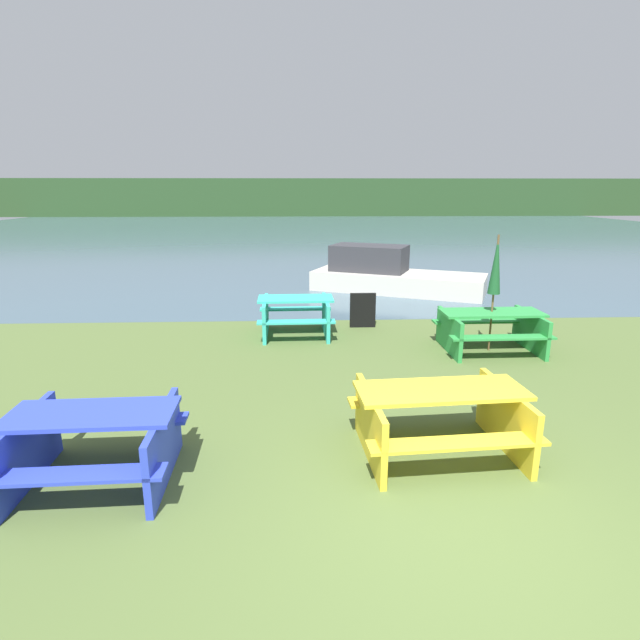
% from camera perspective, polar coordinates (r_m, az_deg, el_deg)
% --- Properties ---
extents(ground_plane, '(60.00, 60.00, 0.00)m').
position_cam_1_polar(ground_plane, '(4.82, 15.79, -23.06)').
color(ground_plane, '#516633').
extents(water, '(60.00, 50.00, 0.00)m').
position_cam_1_polar(water, '(36.15, -0.23, 10.14)').
color(water, '#425B6B').
rests_on(water, ground_plane).
extents(far_treeline, '(80.00, 1.60, 4.00)m').
position_cam_1_polar(far_treeline, '(56.03, -1.03, 13.83)').
color(far_treeline, '#284723').
rests_on(far_treeline, water).
extents(picnic_table_blue, '(1.68, 1.44, 0.77)m').
position_cam_1_polar(picnic_table_blue, '(5.64, -24.36, -12.47)').
color(picnic_table_blue, blue).
rests_on(picnic_table_blue, ground_plane).
extents(picnic_table_yellow, '(1.95, 1.51, 0.78)m').
position_cam_1_polar(picnic_table_yellow, '(5.84, 13.49, -10.44)').
color(picnic_table_yellow, yellow).
rests_on(picnic_table_yellow, ground_plane).
extents(picnic_table_green, '(1.84, 1.40, 0.74)m').
position_cam_1_polar(picnic_table_green, '(9.70, 18.90, -0.75)').
color(picnic_table_green, green).
rests_on(picnic_table_green, ground_plane).
extents(picnic_table_teal, '(1.54, 1.41, 0.78)m').
position_cam_1_polar(picnic_table_teal, '(10.18, -2.79, 0.80)').
color(picnic_table_teal, '#33B7A8').
rests_on(picnic_table_teal, ground_plane).
extents(umbrella_darkgreen, '(0.22, 0.22, 2.13)m').
position_cam_1_polar(umbrella_darkgreen, '(9.48, 19.47, 5.84)').
color(umbrella_darkgreen, brown).
rests_on(umbrella_darkgreen, ground_plane).
extents(boat, '(5.16, 3.55, 1.31)m').
position_cam_1_polar(boat, '(14.79, 7.92, 5.13)').
color(boat, beige).
rests_on(boat, water).
extents(signboard, '(0.55, 0.08, 0.75)m').
position_cam_1_polar(signboard, '(10.80, 4.90, 1.12)').
color(signboard, black).
rests_on(signboard, ground_plane).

